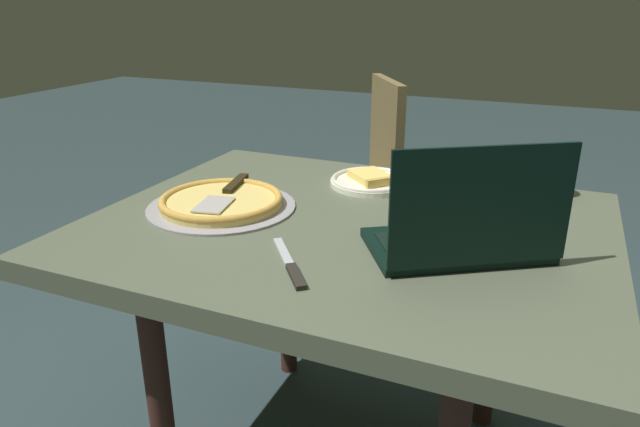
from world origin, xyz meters
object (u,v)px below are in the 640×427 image
object	(u,v)px
pizza_tray	(221,202)
pizza_plate	(371,181)
laptop	(464,232)
table_knife	(291,267)
drink_cup	(548,174)
chair_near	(361,174)
dining_table	(347,251)

from	to	relation	value
pizza_tray	pizza_plate	bearing A→B (deg)	48.03
laptop	table_knife	world-z (taller)	laptop
pizza_plate	table_knife	distance (m)	0.55
laptop	pizza_tray	bearing A→B (deg)	174.83
drink_cup	chair_near	bearing A→B (deg)	138.98
pizza_plate	drink_cup	bearing A→B (deg)	12.86
laptop	pizza_plate	distance (m)	0.48
dining_table	laptop	xyz separation A→B (m)	(0.28, -0.09, 0.13)
laptop	chair_near	bearing A→B (deg)	118.43
pizza_plate	table_knife	size ratio (longest dim) A/B	1.15
dining_table	chair_near	xyz separation A→B (m)	(-0.32, 1.01, -0.14)
dining_table	table_knife	size ratio (longest dim) A/B	6.01
dining_table	chair_near	world-z (taller)	chair_near
dining_table	table_knife	world-z (taller)	table_knife
dining_table	laptop	size ratio (longest dim) A/B	2.85
laptop	chair_near	xyz separation A→B (m)	(-0.60, 1.10, -0.26)
drink_cup	chair_near	xyz separation A→B (m)	(-0.73, 0.63, -0.27)
dining_table	pizza_plate	size ratio (longest dim) A/B	5.22
drink_cup	chair_near	size ratio (longest dim) A/B	0.13
table_knife	chair_near	distance (m)	1.33
table_knife	pizza_plate	bearing A→B (deg)	92.21
dining_table	pizza_plate	distance (m)	0.29
laptop	pizza_plate	bearing A→B (deg)	130.42
pizza_tray	drink_cup	xyz separation A→B (m)	(0.73, 0.42, 0.04)
laptop	drink_cup	xyz separation A→B (m)	(0.13, 0.47, 0.00)
laptop	table_knife	size ratio (longest dim) A/B	2.11
drink_cup	laptop	bearing A→B (deg)	-105.65
laptop	chair_near	distance (m)	1.28
dining_table	table_knife	bearing A→B (deg)	-93.23
table_knife	drink_cup	bearing A→B (deg)	56.85
drink_cup	pizza_tray	bearing A→B (deg)	-150.26
drink_cup	table_knife	bearing A→B (deg)	-123.15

